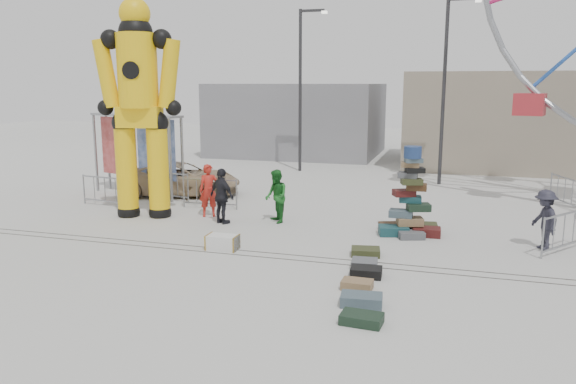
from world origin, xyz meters
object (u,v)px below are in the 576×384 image
(barricade_wheel_back, at_px, (565,192))
(lamp_post_left, at_px, (302,82))
(lamp_post_right, at_px, (446,82))
(banner_scaffold, at_px, (136,135))
(barricade_dummy_a, at_px, (105,191))
(barricade_dummy_b, at_px, (167,186))
(barricade_wheel_front, at_px, (564,232))
(crash_test_dummy, at_px, (139,101))
(pedestrian_black, at_px, (222,196))
(pedestrian_grey, at_px, (545,220))
(pedestrian_red, at_px, (209,190))
(pedestrian_green, at_px, (276,196))
(barricade_dummy_c, at_px, (210,193))
(steamer_trunk, at_px, (223,242))
(suitcase_tower, at_px, (410,210))
(parked_suv, at_px, (180,179))

(barricade_wheel_back, bearing_deg, lamp_post_left, -134.58)
(lamp_post_right, distance_m, banner_scaffold, 13.24)
(barricade_dummy_a, xyz_separation_m, barricade_dummy_b, (1.67, 1.62, 0.00))
(barricade_dummy_a, height_order, barricade_wheel_front, same)
(barricade_dummy_a, bearing_deg, crash_test_dummy, -18.31)
(barricade_dummy_b, relative_size, pedestrian_black, 1.12)
(lamp_post_right, bearing_deg, pedestrian_grey, -73.00)
(pedestrian_red, height_order, pedestrian_black, pedestrian_black)
(barricade_wheel_back, xyz_separation_m, pedestrian_green, (-9.35, -5.29, 0.31))
(barricade_dummy_a, distance_m, pedestrian_grey, 14.70)
(lamp_post_left, xyz_separation_m, pedestrian_grey, (9.91, -11.53, -3.66))
(barricade_dummy_c, height_order, barricade_wheel_front, same)
(pedestrian_black, relative_size, pedestrian_grey, 1.09)
(barricade_dummy_b, bearing_deg, barricade_wheel_back, 23.74)
(banner_scaffold, height_order, steamer_trunk, banner_scaffold)
(lamp_post_left, xyz_separation_m, suitcase_tower, (6.30, -10.95, -3.75))
(steamer_trunk, bearing_deg, lamp_post_left, 95.93)
(lamp_post_left, relative_size, barricade_wheel_back, 4.00)
(barricade_dummy_c, xyz_separation_m, parked_suv, (-2.17, 1.97, 0.11))
(crash_test_dummy, relative_size, barricade_dummy_a, 3.66)
(pedestrian_black, relative_size, parked_suv, 0.38)
(lamp_post_left, distance_m, pedestrian_grey, 15.64)
(crash_test_dummy, distance_m, barricade_wheel_front, 13.26)
(lamp_post_left, bearing_deg, barricade_dummy_b, -109.67)
(lamp_post_right, relative_size, barricade_wheel_front, 4.00)
(pedestrian_red, distance_m, pedestrian_grey, 10.32)
(steamer_trunk, bearing_deg, crash_test_dummy, 144.69)
(suitcase_tower, distance_m, steamer_trunk, 5.66)
(pedestrian_black, bearing_deg, pedestrian_green, -132.18)
(banner_scaffold, bearing_deg, pedestrian_red, -14.92)
(crash_test_dummy, bearing_deg, banner_scaffold, 110.99)
(lamp_post_right, xyz_separation_m, barricade_wheel_back, (4.42, -3.47, -3.93))
(barricade_dummy_b, xyz_separation_m, pedestrian_red, (2.69, -2.06, 0.34))
(suitcase_tower, relative_size, parked_suv, 0.55)
(barricade_wheel_back, relative_size, pedestrian_green, 1.16)
(barricade_wheel_back, relative_size, pedestrian_grey, 1.22)
(lamp_post_right, relative_size, pedestrian_red, 4.51)
(barricade_wheel_back, xyz_separation_m, pedestrian_grey, (-1.51, -6.06, 0.27))
(pedestrian_green, bearing_deg, barricade_dummy_b, -148.14)
(crash_test_dummy, bearing_deg, barricade_dummy_c, 34.46)
(pedestrian_black, bearing_deg, steamer_trunk, 139.61)
(crash_test_dummy, relative_size, pedestrian_grey, 4.47)
(crash_test_dummy, relative_size, parked_suv, 1.54)
(pedestrian_green, bearing_deg, pedestrian_red, -128.65)
(pedestrian_black, bearing_deg, barricade_wheel_front, -155.28)
(suitcase_tower, bearing_deg, pedestrian_green, 166.86)
(suitcase_tower, distance_m, pedestrian_red, 6.67)
(pedestrian_black, bearing_deg, barricade_dummy_c, -29.33)
(suitcase_tower, height_order, banner_scaffold, banner_scaffold)
(parked_suv, bearing_deg, lamp_post_right, -74.10)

